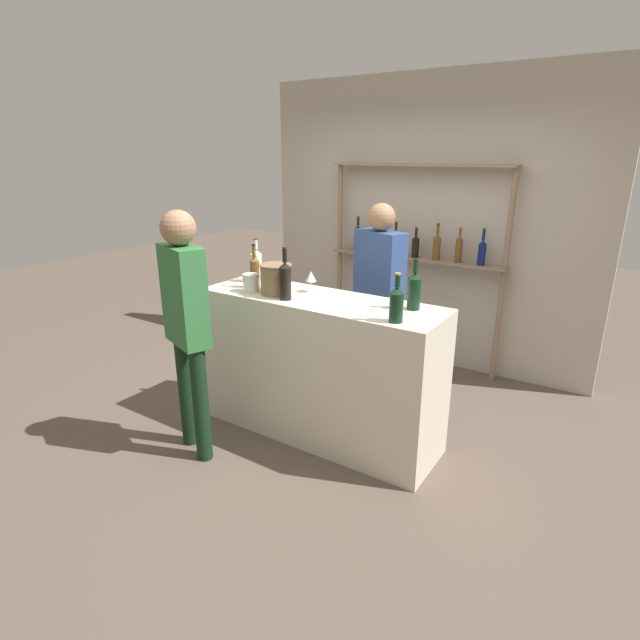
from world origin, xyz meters
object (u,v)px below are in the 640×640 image
(cork_jar, at_px, (251,283))
(counter_bottle_4, at_px, (255,271))
(counter_bottle_2, at_px, (414,290))
(server_behind_counter, at_px, (379,288))
(counter_bottle_1, at_px, (256,265))
(wine_glass, at_px, (311,277))
(counter_bottle_0, at_px, (285,280))
(customer_left, at_px, (186,315))
(ice_bucket, at_px, (276,279))
(counter_bottle_3, at_px, (396,303))

(cork_jar, bearing_deg, counter_bottle_4, 114.52)
(counter_bottle_2, relative_size, server_behind_counter, 0.20)
(counter_bottle_1, distance_m, wine_glass, 0.54)
(counter_bottle_4, bearing_deg, cork_jar, -65.48)
(counter_bottle_0, height_order, counter_bottle_1, counter_bottle_0)
(counter_bottle_2, xyz_separation_m, cork_jar, (-1.19, -0.25, -0.06))
(customer_left, bearing_deg, ice_bucket, -4.40)
(wine_glass, bearing_deg, cork_jar, -147.65)
(counter_bottle_2, bearing_deg, cork_jar, -167.92)
(counter_bottle_1, height_order, wine_glass, counter_bottle_1)
(counter_bottle_3, distance_m, wine_glass, 0.88)
(counter_bottle_4, distance_m, cork_jar, 0.13)
(cork_jar, relative_size, server_behind_counter, 0.08)
(counter_bottle_1, xyz_separation_m, wine_glass, (0.54, -0.01, -0.02))
(counter_bottle_4, distance_m, customer_left, 0.69)
(counter_bottle_4, height_order, server_behind_counter, server_behind_counter)
(cork_jar, bearing_deg, ice_bucket, 17.73)
(counter_bottle_1, distance_m, counter_bottle_4, 0.19)
(ice_bucket, bearing_deg, counter_bottle_2, 10.97)
(counter_bottle_2, distance_m, wine_glass, 0.81)
(counter_bottle_3, relative_size, wine_glass, 1.96)
(counter_bottle_4, distance_m, wine_glass, 0.45)
(cork_jar, bearing_deg, counter_bottle_0, -3.84)
(counter_bottle_2, bearing_deg, server_behind_counter, 131.39)
(counter_bottle_3, distance_m, counter_bottle_4, 1.26)
(counter_bottle_3, height_order, customer_left, customer_left)
(ice_bucket, distance_m, cork_jar, 0.20)
(ice_bucket, xyz_separation_m, server_behind_counter, (0.41, 0.86, -0.20))
(server_behind_counter, distance_m, customer_left, 1.64)
(counter_bottle_2, xyz_separation_m, ice_bucket, (-1.00, -0.19, -0.02))
(counter_bottle_4, bearing_deg, counter_bottle_1, 126.29)
(counter_bottle_1, xyz_separation_m, customer_left, (0.07, -0.82, -0.19))
(counter_bottle_0, height_order, counter_bottle_3, counter_bottle_0)
(counter_bottle_4, relative_size, customer_left, 0.19)
(counter_bottle_3, bearing_deg, ice_bucket, 173.87)
(counter_bottle_0, relative_size, counter_bottle_2, 1.11)
(counter_bottle_3, distance_m, server_behind_counter, 1.16)
(counter_bottle_4, xyz_separation_m, customer_left, (-0.04, -0.67, -0.17))
(server_behind_counter, height_order, customer_left, customer_left)
(counter_bottle_3, distance_m, customer_left, 1.41)
(wine_glass, bearing_deg, server_behind_counter, 71.87)
(counter_bottle_1, relative_size, counter_bottle_2, 1.04)
(counter_bottle_0, xyz_separation_m, counter_bottle_3, (0.87, -0.03, -0.02))
(cork_jar, distance_m, server_behind_counter, 1.11)
(server_behind_counter, xyz_separation_m, customer_left, (-0.69, -1.49, 0.04))
(counter_bottle_0, relative_size, counter_bottle_3, 1.21)
(server_behind_counter, bearing_deg, ice_bucket, -7.78)
(wine_glass, relative_size, ice_bucket, 0.66)
(counter_bottle_2, height_order, counter_bottle_4, same)
(counter_bottle_1, distance_m, cork_jar, 0.31)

